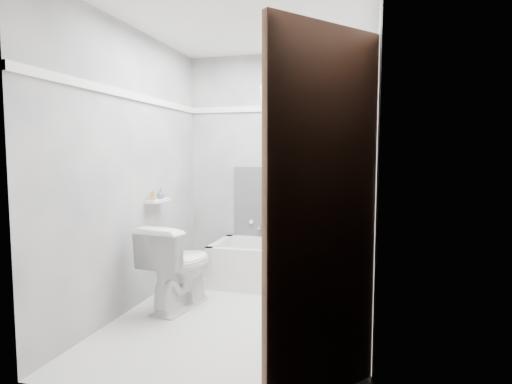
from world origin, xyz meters
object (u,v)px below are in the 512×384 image
(toilet, at_px, (179,266))
(soap_bottle_a, at_px, (153,194))
(door, at_px, (372,228))
(soap_bottle_b, at_px, (161,194))
(bathtub, at_px, (286,265))
(office_chair, at_px, (323,221))

(toilet, xyz_separation_m, soap_bottle_a, (-0.32, 0.16, 0.60))
(door, bearing_deg, soap_bottle_b, 139.07)
(bathtub, relative_size, toilet, 2.03)
(soap_bottle_b, bearing_deg, soap_bottle_a, -90.00)
(office_chair, height_order, toilet, office_chair)
(door, bearing_deg, office_chair, 101.59)
(office_chair, xyz_separation_m, soap_bottle_a, (-1.46, -0.72, 0.30))
(toilet, bearing_deg, door, 148.94)
(office_chair, distance_m, toilet, 1.47)
(soap_bottle_b, bearing_deg, toilet, -43.16)
(toilet, distance_m, soap_bottle_a, 0.70)
(toilet, xyz_separation_m, soap_bottle_b, (-0.32, 0.30, 0.60))
(toilet, relative_size, soap_bottle_b, 7.68)
(toilet, bearing_deg, soap_bottle_a, -17.17)
(toilet, distance_m, door, 2.20)
(door, height_order, soap_bottle_a, door)
(bathtub, relative_size, door, 0.75)
(office_chair, xyz_separation_m, toilet, (-1.14, -0.88, -0.31))
(office_chair, height_order, door, door)
(toilet, relative_size, door, 0.37)
(bathtub, height_order, toilet, toilet)
(office_chair, distance_m, soap_bottle_b, 1.60)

